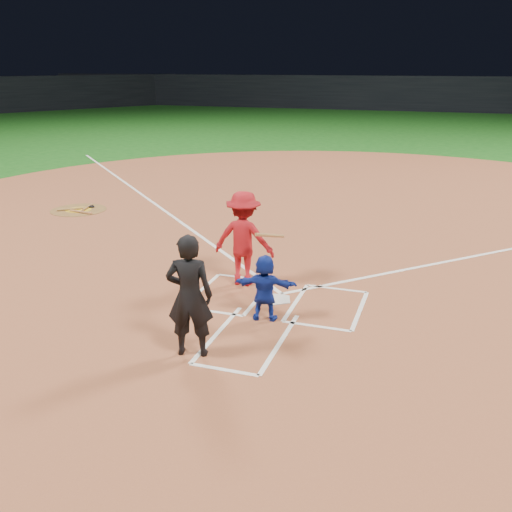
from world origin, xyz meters
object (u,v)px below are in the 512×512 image
(on_deck_circle, at_px, (79,210))
(catcher, at_px, (265,288))
(batter_at_plate, at_px, (244,239))
(umpire, at_px, (190,296))
(home_plate, at_px, (277,299))

(on_deck_circle, bearing_deg, catcher, -35.92)
(batter_at_plate, bearing_deg, catcher, -58.41)
(on_deck_circle, relative_size, batter_at_plate, 0.88)
(on_deck_circle, xyz_separation_m, catcher, (7.90, -5.72, 0.59))
(umpire, bearing_deg, batter_at_plate, -100.15)
(home_plate, relative_size, on_deck_circle, 0.35)
(home_plate, height_order, on_deck_circle, home_plate)
(home_plate, xyz_separation_m, batter_at_plate, (-0.90, 0.61, 0.96))
(catcher, xyz_separation_m, umpire, (-0.70, -1.58, 0.38))
(on_deck_circle, height_order, catcher, catcher)
(catcher, bearing_deg, on_deck_circle, -44.83)
(home_plate, bearing_deg, on_deck_circle, -31.48)
(catcher, xyz_separation_m, batter_at_plate, (-0.93, 1.51, 0.37))
(on_deck_circle, height_order, batter_at_plate, batter_at_plate)
(catcher, height_order, umpire, umpire)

